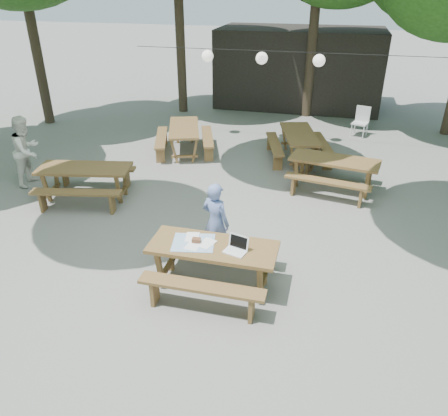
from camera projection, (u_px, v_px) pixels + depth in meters
ground at (214, 240)px, 8.31m from camera, size 80.00×80.00×0.00m
pavilion at (299, 68)px, 16.54m from camera, size 6.00×3.00×2.80m
main_picnic_table at (213, 265)px, 6.94m from camera, size 2.00×1.58×0.75m
picnic_table_nw at (86, 182)px, 9.73m from camera, size 2.17×1.92×0.75m
picnic_table_ne at (333, 174)px, 10.16m from camera, size 2.14×1.88×0.75m
picnic_table_far_w at (184, 139)px, 12.31m from camera, size 2.10×2.30×0.75m
picnic_table_far_e at (299, 146)px, 11.82m from camera, size 2.02×2.25×0.75m
woman at (216, 222)px, 7.46m from camera, size 0.62×0.51×1.45m
second_person at (27, 151)px, 10.23m from camera, size 0.66×0.83×1.66m
plastic_chair at (359, 128)px, 13.68m from camera, size 0.55×0.55×0.90m
laptop at (237, 247)px, 6.61m from camera, size 0.39×0.34×0.24m
tabletop_clutter at (194, 242)px, 6.83m from camera, size 0.74×0.66×0.08m
paper_lanterns at (262, 58)px, 12.36m from camera, size 9.00×0.34×0.38m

